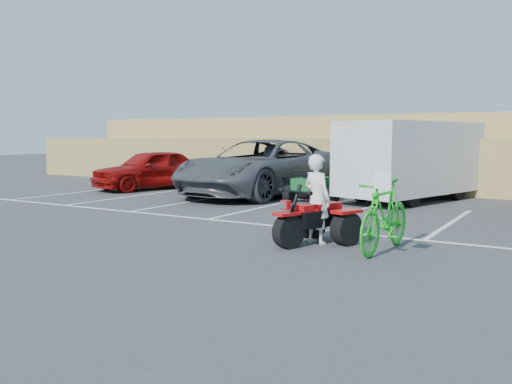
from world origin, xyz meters
The scene contains 11 objects.
ground centered at (0.00, 0.00, 0.00)m, with size 100.00×100.00×0.00m, color #3A3A3D.
parking_stripes centered at (0.87, 4.07, 0.00)m, with size 28.00×5.16×0.01m.
grass_embankment centered at (0.00, 15.48, 1.42)m, with size 40.00×8.50×3.10m.
red_trike_atv centered at (0.90, 0.86, 0.00)m, with size 1.28×1.70×1.11m, color #B30A0C, non-canonical shape.
rider centered at (0.95, 1.00, 0.88)m, with size 0.64×0.42×1.76m, color white.
green_dirt_bike centered at (2.33, 0.97, 0.67)m, with size 0.63×2.22×1.33m, color #14BF19.
grey_pickup centered at (-4.45, 8.00, 0.99)m, with size 3.29×7.15×1.99m, color #43464A.
red_car centered at (-9.37, 7.66, 0.79)m, with size 1.87×4.65×1.58m, color #8B0A07.
cargo_trailer centered at (0.61, 9.00, 1.38)m, with size 3.69×5.88×2.56m.
quad_atv_blue centered at (-3.16, 8.04, 0.00)m, with size 0.98×1.31×0.86m, color navy, non-canonical shape.
quad_atv_green centered at (-2.01, 7.08, 0.00)m, with size 1.21×1.62×1.06m, color #145822, non-canonical shape.
Camera 1 is at (5.36, -8.61, 2.11)m, focal length 38.00 mm.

